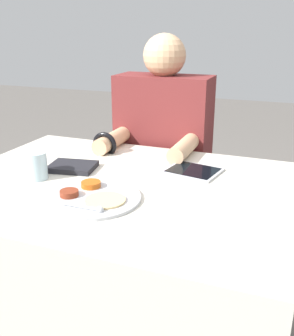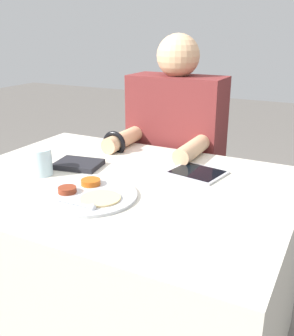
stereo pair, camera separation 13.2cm
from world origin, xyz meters
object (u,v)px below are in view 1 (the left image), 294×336
at_px(red_notebook, 73,167).
at_px(drinking_glass, 36,166).
at_px(tablet_device, 193,171).
at_px(person_diner, 162,171).
at_px(thali_tray, 92,197).

relative_size(red_notebook, drinking_glass, 1.95).
height_order(red_notebook, tablet_device, red_notebook).
distance_m(tablet_device, drinking_glass, 0.57).
bearing_deg(tablet_device, person_diner, 123.44).
height_order(person_diner, drinking_glass, person_diner).
height_order(thali_tray, drinking_glass, drinking_glass).
relative_size(tablet_device, drinking_glass, 2.22).
distance_m(red_notebook, tablet_device, 0.45).
bearing_deg(tablet_device, thali_tray, -123.08).
distance_m(thali_tray, red_notebook, 0.30).
bearing_deg(red_notebook, thali_tray, -47.12).
bearing_deg(red_notebook, person_diner, 70.62).
bearing_deg(person_diner, red_notebook, -109.38).
xyz_separation_m(red_notebook, person_diner, (0.18, 0.52, -0.17)).
distance_m(person_diner, drinking_glass, 0.72).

